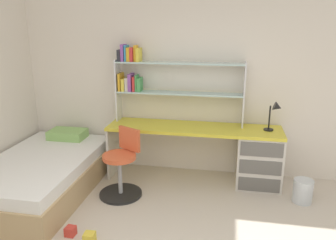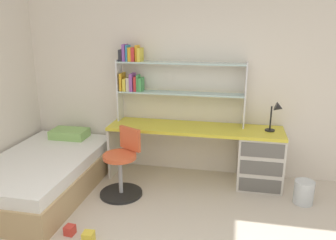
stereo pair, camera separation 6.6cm
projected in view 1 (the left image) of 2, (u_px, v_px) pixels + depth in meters
The scene contains 9 objects.
room_shell at pixel (58, 93), 3.35m from camera, with size 5.95×6.50×2.72m.
desk at pixel (240, 153), 4.34m from camera, with size 2.25×0.55×0.73m.
bookshelf_hutch at pixel (157, 77), 4.43m from camera, with size 1.70×0.22×1.03m.
desk_lamp at pixel (276, 112), 4.11m from camera, with size 0.20×0.17×0.38m.
swivel_chair at pixel (122, 169), 4.06m from camera, with size 0.52×0.52×0.82m.
bed_platform at pixel (42, 174), 4.16m from camera, with size 1.19×1.98×0.57m.
waste_bin at pixel (303, 191), 3.94m from camera, with size 0.23×0.23×0.28m, color silver.
toy_block_red_1 at pixel (70, 231), 3.33m from camera, with size 0.09×0.09×0.09m, color red.
toy_block_yellow_2 at pixel (90, 238), 3.22m from camera, with size 0.10×0.10×0.10m, color gold.
Camera 1 is at (0.38, -1.70, 2.04)m, focal length 35.96 mm.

